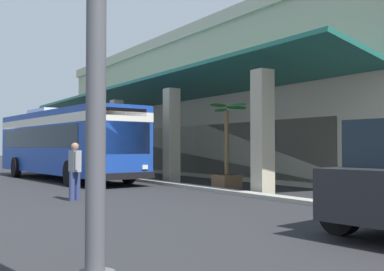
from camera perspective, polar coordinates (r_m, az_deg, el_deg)
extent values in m
plane|color=#262628|center=(29.15, -4.06, -4.42)|extent=(120.00, 120.00, 0.00)
cube|color=#9E998E|center=(24.31, -10.95, -4.84)|extent=(34.27, 0.50, 0.12)
cube|color=#B2A88E|center=(29.44, 6.85, 2.71)|extent=(28.56, 12.12, 7.28)
cube|color=#C0B59A|center=(29.98, 6.82, 10.24)|extent=(28.86, 12.42, 0.60)
cube|color=#B2A88E|center=(35.30, -16.93, -0.59)|extent=(0.55, 0.55, 4.00)
cube|color=#B2A88E|center=(29.87, -13.84, -0.46)|extent=(0.55, 0.55, 4.00)
cube|color=#B2A88E|center=(24.55, -9.39, -0.28)|extent=(0.55, 0.55, 4.00)
cube|color=#B2A88E|center=(19.47, -2.56, 0.00)|extent=(0.55, 0.55, 4.00)
cube|color=#B2A88E|center=(14.85, 8.77, 0.46)|extent=(0.55, 0.55, 4.00)
cube|color=#19594C|center=(25.28, -6.61, 5.02)|extent=(28.56, 3.16, 0.82)
cube|color=#19232D|center=(25.89, -3.38, -1.69)|extent=(23.99, 0.08, 2.40)
cube|color=#193D9E|center=(22.01, -15.51, -0.84)|extent=(11.17, 3.42, 2.75)
cube|color=silver|center=(22.04, -15.50, 1.57)|extent=(11.19, 3.44, 0.36)
cube|color=#19232D|center=(22.29, -15.80, -0.27)|extent=(9.42, 3.31, 0.90)
cube|color=#19232D|center=(17.08, -8.51, -0.30)|extent=(0.24, 2.24, 1.20)
cube|color=black|center=(17.12, -8.48, 2.95)|extent=(0.21, 1.94, 0.28)
cube|color=black|center=(17.00, -8.31, -5.01)|extent=(0.40, 2.46, 0.24)
cube|color=silver|center=(17.51, -5.89, -3.93)|extent=(0.08, 0.24, 0.16)
cube|color=silver|center=(16.63, -11.12, -4.05)|extent=(0.08, 0.24, 0.16)
cube|color=silver|center=(23.47, -16.88, 2.79)|extent=(2.54, 1.97, 0.24)
cylinder|color=black|center=(19.34, -7.90, -4.43)|extent=(1.00, 0.30, 1.00)
cylinder|color=black|center=(18.20, -14.90, -4.59)|extent=(1.00, 0.30, 1.00)
cylinder|color=black|center=(25.36, -15.52, -3.68)|extent=(1.00, 0.30, 1.00)
cylinder|color=black|center=(24.51, -21.05, -3.72)|extent=(1.00, 0.30, 1.00)
cylinder|color=black|center=(8.39, 17.88, -9.13)|extent=(0.76, 0.26, 0.76)
cylinder|color=navy|center=(13.59, -14.07, -6.07)|extent=(0.16, 0.16, 0.81)
cylinder|color=navy|center=(13.37, -14.72, -6.15)|extent=(0.16, 0.16, 0.81)
cube|color=gray|center=(13.44, -14.37, -3.10)|extent=(0.47, 0.22, 0.61)
sphere|color=#8C664C|center=(13.44, -14.36, -1.33)|extent=(0.22, 0.22, 0.22)
cylinder|color=gray|center=(13.73, -14.56, -2.93)|extent=(0.09, 0.09, 0.55)
cylinder|color=gray|center=(13.15, -14.18, -3.00)|extent=(0.09, 0.09, 0.55)
cube|color=brown|center=(17.01, 4.34, -5.72)|extent=(0.82, 0.82, 0.49)
cylinder|color=#332319|center=(16.99, 4.34, -4.87)|extent=(0.70, 0.70, 0.02)
cylinder|color=brown|center=(16.96, 4.33, -0.93)|extent=(0.16, 0.16, 2.36)
ellipsoid|color=#1E6028|center=(16.64, 5.56, 3.78)|extent=(1.08, 0.30, 0.15)
ellipsoid|color=#1E6028|center=(17.21, 5.55, 3.46)|extent=(0.37, 0.85, 0.17)
ellipsoid|color=#1E6028|center=(17.46, 3.56, 3.20)|extent=(1.01, 0.37, 0.15)
ellipsoid|color=#1E6028|center=(16.73, 3.29, 3.80)|extent=(0.33, 0.88, 0.14)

